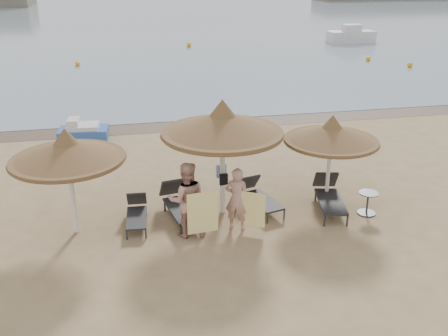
{
  "coord_description": "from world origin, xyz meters",
  "views": [
    {
      "loc": [
        -1.71,
        -11.14,
        6.56
      ],
      "look_at": [
        0.83,
        1.2,
        1.33
      ],
      "focal_mm": 40.0,
      "sensor_mm": 36.0,
      "label": 1
    }
  ],
  "objects_px": {
    "lounger_far_left": "(137,212)",
    "lounger_near_left": "(179,203)",
    "palapa_left": "(67,151)",
    "palapa_right": "(332,134)",
    "pedal_boat": "(83,132)",
    "lounger_far_right": "(329,195)",
    "lounger_near_right": "(259,196)",
    "person_left": "(187,194)",
    "side_table": "(367,204)",
    "person_right": "(237,194)",
    "palapa_center": "(222,124)"
  },
  "relations": [
    {
      "from": "lounger_far_left",
      "to": "person_left",
      "type": "relative_size",
      "value": 0.7
    },
    {
      "from": "lounger_far_right",
      "to": "palapa_left",
      "type": "bearing_deg",
      "value": -168.13
    },
    {
      "from": "palapa_right",
      "to": "lounger_far_left",
      "type": "distance_m",
      "value": 5.79
    },
    {
      "from": "lounger_far_left",
      "to": "person_right",
      "type": "bearing_deg",
      "value": -14.76
    },
    {
      "from": "person_right",
      "to": "pedal_boat",
      "type": "relative_size",
      "value": 1.03
    },
    {
      "from": "palapa_right",
      "to": "side_table",
      "type": "xyz_separation_m",
      "value": [
        0.84,
        -0.92,
        -1.81
      ]
    },
    {
      "from": "lounger_far_left",
      "to": "person_left",
      "type": "bearing_deg",
      "value": -31.76
    },
    {
      "from": "person_right",
      "to": "palapa_right",
      "type": "bearing_deg",
      "value": -135.2
    },
    {
      "from": "person_right",
      "to": "pedal_boat",
      "type": "bearing_deg",
      "value": -36.38
    },
    {
      "from": "pedal_boat",
      "to": "lounger_near_left",
      "type": "bearing_deg",
      "value": -63.49
    },
    {
      "from": "lounger_near_left",
      "to": "lounger_near_right",
      "type": "distance_m",
      "value": 2.3
    },
    {
      "from": "person_right",
      "to": "lounger_far_right",
      "type": "bearing_deg",
      "value": -141.54
    },
    {
      "from": "palapa_right",
      "to": "person_right",
      "type": "relative_size",
      "value": 1.33
    },
    {
      "from": "palapa_left",
      "to": "lounger_near_right",
      "type": "height_order",
      "value": "palapa_left"
    },
    {
      "from": "side_table",
      "to": "palapa_center",
      "type": "bearing_deg",
      "value": 166.98
    },
    {
      "from": "palapa_left",
      "to": "pedal_boat",
      "type": "height_order",
      "value": "palapa_left"
    },
    {
      "from": "palapa_right",
      "to": "lounger_near_left",
      "type": "height_order",
      "value": "palapa_right"
    },
    {
      "from": "side_table",
      "to": "person_right",
      "type": "bearing_deg",
      "value": -178.41
    },
    {
      "from": "palapa_right",
      "to": "pedal_boat",
      "type": "relative_size",
      "value": 1.37
    },
    {
      "from": "lounger_near_right",
      "to": "lounger_far_right",
      "type": "relative_size",
      "value": 0.89
    },
    {
      "from": "palapa_center",
      "to": "lounger_far_left",
      "type": "height_order",
      "value": "palapa_center"
    },
    {
      "from": "lounger_far_right",
      "to": "person_left",
      "type": "height_order",
      "value": "person_left"
    },
    {
      "from": "palapa_left",
      "to": "lounger_far_right",
      "type": "xyz_separation_m",
      "value": [
        6.99,
        -0.04,
        -1.86
      ]
    },
    {
      "from": "pedal_boat",
      "to": "side_table",
      "type": "bearing_deg",
      "value": -40.79
    },
    {
      "from": "pedal_boat",
      "to": "palapa_right",
      "type": "bearing_deg",
      "value": -40.45
    },
    {
      "from": "palapa_right",
      "to": "person_right",
      "type": "height_order",
      "value": "palapa_right"
    },
    {
      "from": "lounger_near_right",
      "to": "person_left",
      "type": "relative_size",
      "value": 0.8
    },
    {
      "from": "palapa_right",
      "to": "lounger_far_left",
      "type": "height_order",
      "value": "palapa_right"
    },
    {
      "from": "palapa_center",
      "to": "person_left",
      "type": "xyz_separation_m",
      "value": [
        -1.14,
        -1.05,
        -1.44
      ]
    },
    {
      "from": "side_table",
      "to": "pedal_boat",
      "type": "distance_m",
      "value": 11.46
    },
    {
      "from": "palapa_right",
      "to": "person_left",
      "type": "relative_size",
      "value": 1.15
    },
    {
      "from": "lounger_near_right",
      "to": "pedal_boat",
      "type": "xyz_separation_m",
      "value": [
        -5.26,
        7.07,
        -0.03
      ]
    },
    {
      "from": "lounger_far_right",
      "to": "lounger_near_right",
      "type": "bearing_deg",
      "value": 178.65
    },
    {
      "from": "lounger_far_left",
      "to": "lounger_near_left",
      "type": "distance_m",
      "value": 1.19
    },
    {
      "from": "lounger_near_left",
      "to": "person_right",
      "type": "height_order",
      "value": "person_right"
    },
    {
      "from": "palapa_left",
      "to": "palapa_right",
      "type": "xyz_separation_m",
      "value": [
        7.07,
        0.33,
        -0.14
      ]
    },
    {
      "from": "palapa_center",
      "to": "palapa_right",
      "type": "height_order",
      "value": "palapa_center"
    },
    {
      "from": "side_table",
      "to": "person_right",
      "type": "xyz_separation_m",
      "value": [
        -3.77,
        -0.1,
        0.71
      ]
    },
    {
      "from": "person_right",
      "to": "pedal_boat",
      "type": "distance_m",
      "value": 9.3
    },
    {
      "from": "palapa_right",
      "to": "lounger_far_left",
      "type": "bearing_deg",
      "value": -178.27
    },
    {
      "from": "palapa_center",
      "to": "lounger_far_left",
      "type": "distance_m",
      "value": 3.31
    },
    {
      "from": "palapa_center",
      "to": "lounger_near_left",
      "type": "xyz_separation_m",
      "value": [
        -1.22,
        -0.0,
        -2.2
      ]
    },
    {
      "from": "palapa_center",
      "to": "lounger_near_right",
      "type": "height_order",
      "value": "palapa_center"
    },
    {
      "from": "palapa_right",
      "to": "lounger_near_left",
      "type": "bearing_deg",
      "value": -179.89
    },
    {
      "from": "palapa_left",
      "to": "side_table",
      "type": "distance_m",
      "value": 8.16
    },
    {
      "from": "lounger_near_right",
      "to": "lounger_far_right",
      "type": "xyz_separation_m",
      "value": [
        1.95,
        -0.47,
        0.05
      ]
    },
    {
      "from": "side_table",
      "to": "palapa_left",
      "type": "bearing_deg",
      "value": 175.74
    },
    {
      "from": "person_left",
      "to": "lounger_near_left",
      "type": "bearing_deg",
      "value": -81.76
    },
    {
      "from": "person_left",
      "to": "palapa_right",
      "type": "bearing_deg",
      "value": -162.3
    },
    {
      "from": "palapa_center",
      "to": "person_left",
      "type": "bearing_deg",
      "value": -137.13
    }
  ]
}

